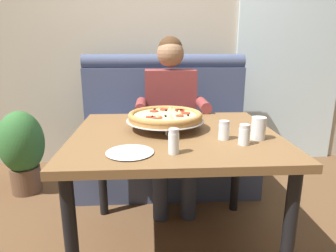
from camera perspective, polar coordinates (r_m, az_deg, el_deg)
ground_plane at (r=1.97m, az=1.22°, el=-22.39°), size 16.00×16.00×0.00m
back_wall_with_window at (r=3.10m, az=-1.07°, el=18.83°), size 6.00×0.12×2.80m
window_panel at (r=3.34m, az=22.91°, el=17.44°), size 1.10×0.02×2.80m
booth_bench at (r=2.65m, az=-0.43°, el=-2.50°), size 1.49×0.78×1.13m
dining_table at (r=1.66m, az=1.34°, el=-4.26°), size 1.11×0.98×0.74m
diner_main at (r=2.31m, az=0.61°, el=2.89°), size 0.54×0.64×1.27m
pizza at (r=1.68m, az=-0.53°, el=1.83°), size 0.44×0.44×0.11m
shaker_oregano at (r=1.47m, az=14.46°, el=-1.88°), size 0.05×0.05×0.10m
shaker_pepper_flakes at (r=1.53m, az=10.71°, el=-1.04°), size 0.06×0.06×0.10m
shaker_parmesan at (r=1.31m, az=1.10°, el=-3.30°), size 0.05×0.05×0.11m
plate_near_left at (r=1.33m, az=-7.37°, el=-4.81°), size 0.21×0.21×0.02m
drinking_glass at (r=1.57m, az=17.00°, el=-0.59°), size 0.07×0.07×0.12m
potted_plant at (r=2.72m, az=-26.30°, el=-3.85°), size 0.36×0.36×0.70m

